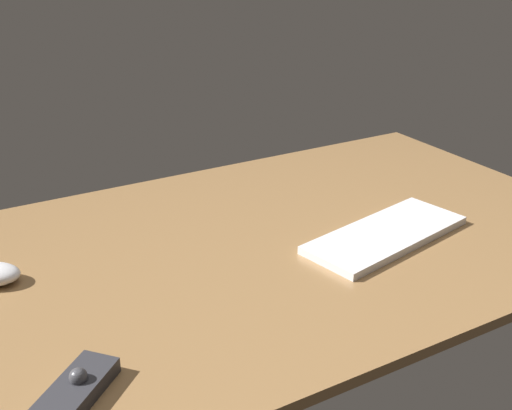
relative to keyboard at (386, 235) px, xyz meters
The scene contains 3 objects.
desk 23.37cm from the keyboard, 151.70° to the left, with size 140.00×84.00×2.00cm, color olive.
keyboard is the anchor object (origin of this frame).
media_remote 70.34cm from the keyboard, 165.91° to the right, with size 17.17×16.21×4.02cm.
Camera 1 is at (-59.01, -97.10, 60.12)cm, focal length 44.76 mm.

